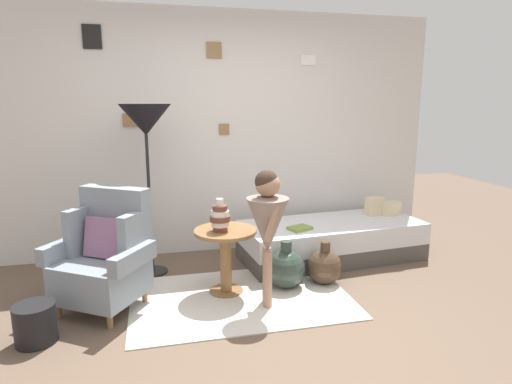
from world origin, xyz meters
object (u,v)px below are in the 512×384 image
book_on_daybed (300,228)px  vase_striped (220,218)px  armchair (106,255)px  floor_lamp (146,125)px  person_child (268,221)px  daybed (331,240)px  demijohn_near (286,268)px  side_table (226,248)px  demijohn_far (325,266)px  magazine_basket (35,324)px

book_on_daybed → vase_striped: bearing=-153.2°
armchair → floor_lamp: size_ratio=0.59×
person_child → book_on_daybed: size_ratio=5.15×
daybed → vase_striped: (-1.29, -0.62, 0.49)m
floor_lamp → demijohn_near: floor_lamp is taller
person_child → demijohn_near: size_ratio=2.60×
side_table → book_on_daybed: 0.91m
daybed → person_child: bearing=-136.3°
vase_striped → demijohn_near: vase_striped is taller
vase_striped → person_child: (0.34, -0.29, 0.03)m
vase_striped → floor_lamp: (-0.58, 0.65, 0.75)m
armchair → demijohn_far: size_ratio=2.41×
side_table → magazine_basket: bearing=-161.0°
demijohn_near → magazine_basket: 2.03m
vase_striped → floor_lamp: bearing=131.7°
demijohn_near → demijohn_far: bearing=-0.1°
book_on_daybed → magazine_basket: (-2.24, -0.89, -0.28)m
person_child → magazine_basket: person_child is taller
side_table → magazine_basket: side_table is taller
demijohn_far → magazine_basket: bearing=-168.6°
person_child → book_on_daybed: 0.95m
vase_striped → book_on_daybed: 1.01m
daybed → demijohn_far: bearing=-118.0°
side_table → vase_striped: vase_striped is taller
armchair → demijohn_near: bearing=0.7°
daybed → demijohn_near: demijohn_near is taller
armchair → demijohn_far: 1.92m
vase_striped → demijohn_near: size_ratio=0.65×
side_table → person_child: 0.54m
armchair → vase_striped: bearing=0.2°
floor_lamp → person_child: size_ratio=1.44×
person_child → demijohn_near: 0.67m
demijohn_near → magazine_basket: (-1.97, -0.47, -0.04)m
armchair → daybed: (2.22, 0.63, -0.24)m
armchair → demijohn_far: armchair is taller
daybed → book_on_daybed: size_ratio=8.93×
person_child → magazine_basket: 1.82m
person_child → armchair: bearing=167.4°
book_on_daybed → demijohn_far: bearing=-76.5°
floor_lamp → demijohn_far: size_ratio=4.06×
side_table → demijohn_far: side_table is taller
floor_lamp → person_child: bearing=-45.7°
vase_striped → demijohn_far: 1.10m
floor_lamp → magazine_basket: (-0.80, -1.11, -1.30)m
demijohn_far → armchair: bearing=-179.4°
daybed → demijohn_near: 0.92m
vase_striped → daybed: bearing=25.7°
magazine_basket → demijohn_far: bearing=11.4°
floor_lamp → magazine_basket: bearing=-125.9°
armchair → book_on_daybed: bearing=13.8°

